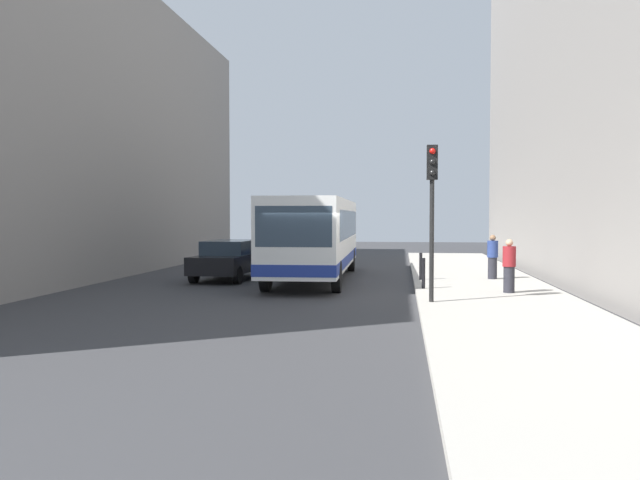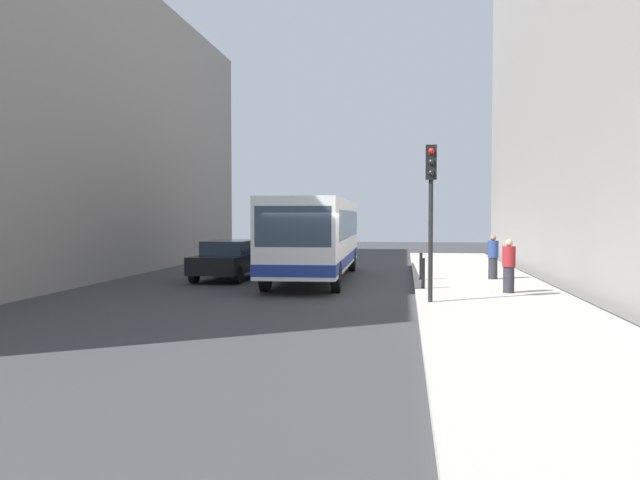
{
  "view_description": "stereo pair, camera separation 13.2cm",
  "coord_description": "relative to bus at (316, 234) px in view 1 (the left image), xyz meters",
  "views": [
    {
      "loc": [
        2.75,
        -19.42,
        2.41
      ],
      "look_at": [
        -0.02,
        2.39,
        1.58
      ],
      "focal_mm": 35.93,
      "sensor_mm": 36.0,
      "label": 1
    },
    {
      "loc": [
        2.89,
        -19.4,
        2.41
      ],
      "look_at": [
        -0.02,
        2.39,
        1.58
      ],
      "focal_mm": 35.93,
      "sensor_mm": 36.0,
      "label": 2
    }
  ],
  "objects": [
    {
      "name": "bollard_near",
      "position": [
        3.9,
        -3.84,
        -1.1
      ],
      "size": [
        0.11,
        0.11,
        0.95
      ],
      "primitive_type": "cylinder",
      "color": "black",
      "rests_on": "sidewalk"
    },
    {
      "name": "car_beside_bus",
      "position": [
        -3.22,
        -0.39,
        -0.94
      ],
      "size": [
        2.08,
        4.5,
        1.48
      ],
      "rotation": [
        0.0,
        0.0,
        3.08
      ],
      "color": "black",
      "rests_on": "ground"
    },
    {
      "name": "sidewalk",
      "position": [
        5.85,
        -4.49,
        -1.65
      ],
      "size": [
        4.4,
        40.0,
        0.15
      ],
      "primitive_type": "cube",
      "color": "#ADA89E",
      "rests_on": "ground"
    },
    {
      "name": "pedestrian_mid_sidewalk",
      "position": [
        6.46,
        -0.47,
        -0.79
      ],
      "size": [
        0.38,
        0.38,
        1.58
      ],
      "rotation": [
        0.0,
        0.0,
        0.05
      ],
      "color": "#26262D",
      "rests_on": "sidewalk"
    },
    {
      "name": "bus",
      "position": [
        0.0,
        0.0,
        0.0
      ],
      "size": [
        2.72,
        11.06,
        3.0
      ],
      "rotation": [
        0.0,
        0.0,
        3.16
      ],
      "color": "white",
      "rests_on": "ground"
    },
    {
      "name": "ground_plane",
      "position": [
        0.45,
        -4.49,
        -1.73
      ],
      "size": [
        80.0,
        80.0,
        0.0
      ],
      "primitive_type": "plane",
      "color": "#38383A"
    },
    {
      "name": "traffic_light",
      "position": [
        4.0,
        -6.96,
        1.28
      ],
      "size": [
        0.28,
        0.33,
        4.1
      ],
      "color": "black",
      "rests_on": "sidewalk"
    },
    {
      "name": "building_left",
      "position": [
        -11.05,
        -0.49,
        4.33
      ],
      "size": [
        7.0,
        32.0,
        12.11
      ],
      "primitive_type": "cube",
      "color": "gray",
      "rests_on": "ground"
    },
    {
      "name": "pedestrian_near_signal",
      "position": [
        6.36,
        -4.62,
        -0.79
      ],
      "size": [
        0.38,
        0.38,
        1.58
      ],
      "rotation": [
        0.0,
        0.0,
        5.21
      ],
      "color": "#26262D",
      "rests_on": "sidewalk"
    },
    {
      "name": "bollard_mid",
      "position": [
        3.9,
        -1.06,
        -1.1
      ],
      "size": [
        0.11,
        0.11,
        0.95
      ],
      "primitive_type": "cylinder",
      "color": "black",
      "rests_on": "sidewalk"
    }
  ]
}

